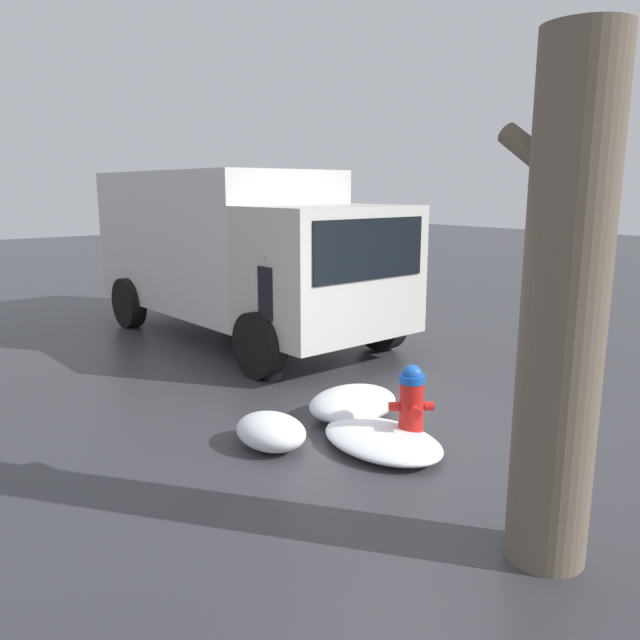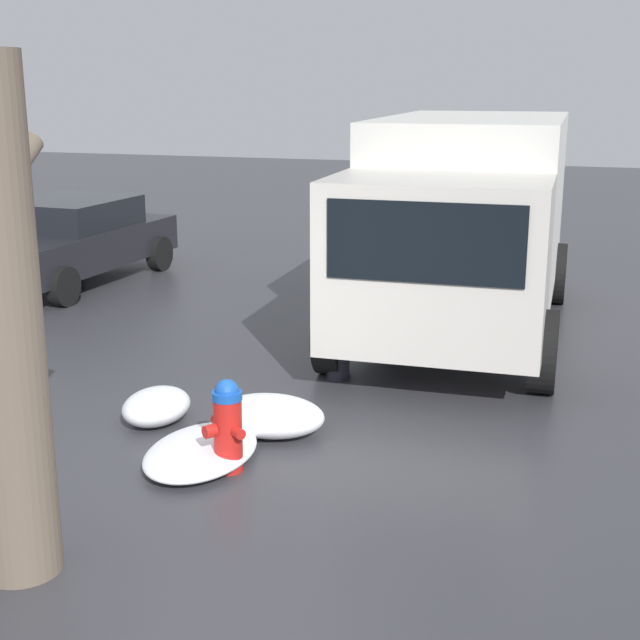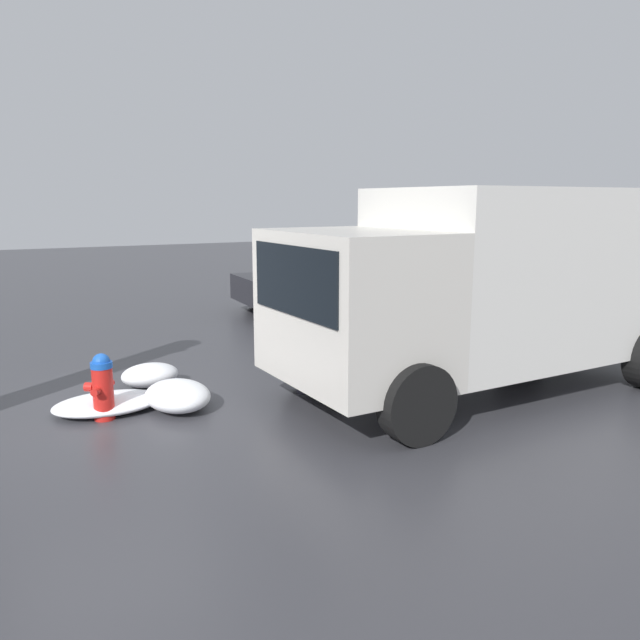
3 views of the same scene
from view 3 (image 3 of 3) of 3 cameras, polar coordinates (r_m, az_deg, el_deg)
name	(u,v)px [view 3 (image 3 of 3)]	position (r m, az deg, el deg)	size (l,w,h in m)	color
ground_plane	(105,419)	(8.08, -19.06, -8.56)	(60.00, 60.00, 0.00)	#38383D
fire_hydrant	(102,386)	(7.96, -19.27, -5.69)	(0.38, 0.41, 0.82)	red
delivery_truck	(499,280)	(9.01, 16.05, 3.54)	(6.22, 2.72, 2.77)	beige
pedestrian	(306,325)	(8.44, -1.31, -0.47)	(0.38, 0.38, 1.73)	#23232D
parked_car	(325,281)	(14.99, 0.46, 3.60)	(4.15, 2.26, 1.36)	black
snow_pile_by_hydrant	(178,395)	(8.16, -12.88, -6.74)	(0.80, 1.06, 0.35)	white
snow_pile_curbside	(108,403)	(8.35, -18.82, -7.22)	(1.34, 0.90, 0.19)	white
snow_pile_by_tree	(150,375)	(9.22, -15.27, -4.87)	(0.80, 0.62, 0.33)	white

